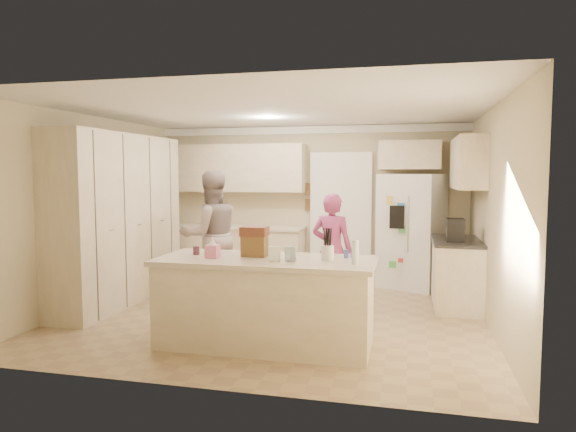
% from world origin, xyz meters
% --- Properties ---
extents(floor, '(5.20, 4.60, 0.02)m').
position_xyz_m(floor, '(0.00, 0.00, -0.01)').
color(floor, '#9C845C').
rests_on(floor, ground).
extents(ceiling, '(5.20, 4.60, 0.02)m').
position_xyz_m(ceiling, '(0.00, 0.00, 2.61)').
color(ceiling, white).
rests_on(ceiling, wall_back).
extents(wall_back, '(5.20, 0.02, 2.60)m').
position_xyz_m(wall_back, '(0.00, 2.31, 1.30)').
color(wall_back, '#C2B48F').
rests_on(wall_back, ground).
extents(wall_front, '(5.20, 0.02, 2.60)m').
position_xyz_m(wall_front, '(0.00, -2.31, 1.30)').
color(wall_front, '#C2B48F').
rests_on(wall_front, ground).
extents(wall_left, '(0.02, 4.60, 2.60)m').
position_xyz_m(wall_left, '(-2.61, 0.00, 1.30)').
color(wall_left, '#C2B48F').
rests_on(wall_left, ground).
extents(wall_right, '(0.02, 4.60, 2.60)m').
position_xyz_m(wall_right, '(2.61, 0.00, 1.30)').
color(wall_right, '#C2B48F').
rests_on(wall_right, ground).
extents(crown_back, '(5.20, 0.08, 0.12)m').
position_xyz_m(crown_back, '(0.00, 2.26, 2.53)').
color(crown_back, white).
rests_on(crown_back, wall_back).
extents(pantry_bank, '(0.60, 2.60, 2.35)m').
position_xyz_m(pantry_bank, '(-2.30, 0.20, 1.18)').
color(pantry_bank, beige).
rests_on(pantry_bank, floor).
extents(back_base_cab, '(2.20, 0.60, 0.88)m').
position_xyz_m(back_base_cab, '(-1.15, 2.00, 0.44)').
color(back_base_cab, beige).
rests_on(back_base_cab, floor).
extents(back_countertop, '(2.24, 0.63, 0.04)m').
position_xyz_m(back_countertop, '(-1.15, 1.99, 0.90)').
color(back_countertop, '#C1B49E').
rests_on(back_countertop, back_base_cab).
extents(back_upper_cab, '(2.20, 0.35, 0.80)m').
position_xyz_m(back_upper_cab, '(-1.15, 2.12, 1.90)').
color(back_upper_cab, beige).
rests_on(back_upper_cab, wall_back).
extents(doorway_opening, '(0.90, 0.06, 2.10)m').
position_xyz_m(doorway_opening, '(0.55, 2.28, 1.05)').
color(doorway_opening, black).
rests_on(doorway_opening, floor).
extents(doorway_casing, '(1.02, 0.03, 2.22)m').
position_xyz_m(doorway_casing, '(0.55, 2.24, 1.05)').
color(doorway_casing, white).
rests_on(doorway_casing, floor).
extents(wall_frame_upper, '(0.15, 0.02, 0.20)m').
position_xyz_m(wall_frame_upper, '(0.02, 2.27, 1.55)').
color(wall_frame_upper, brown).
rests_on(wall_frame_upper, wall_back).
extents(wall_frame_lower, '(0.15, 0.02, 0.20)m').
position_xyz_m(wall_frame_lower, '(0.02, 2.27, 1.28)').
color(wall_frame_lower, brown).
rests_on(wall_frame_lower, wall_back).
extents(refrigerator, '(1.11, 1.00, 1.80)m').
position_xyz_m(refrigerator, '(1.70, 2.06, 0.90)').
color(refrigerator, white).
rests_on(refrigerator, floor).
extents(fridge_seam, '(0.02, 0.02, 1.78)m').
position_xyz_m(fridge_seam, '(1.70, 1.70, 0.90)').
color(fridge_seam, gray).
rests_on(fridge_seam, refrigerator).
extents(fridge_dispenser, '(0.22, 0.03, 0.35)m').
position_xyz_m(fridge_dispenser, '(1.48, 1.69, 1.15)').
color(fridge_dispenser, black).
rests_on(fridge_dispenser, refrigerator).
extents(fridge_handle_l, '(0.02, 0.02, 0.85)m').
position_xyz_m(fridge_handle_l, '(1.65, 1.69, 1.05)').
color(fridge_handle_l, silver).
rests_on(fridge_handle_l, refrigerator).
extents(fridge_handle_r, '(0.02, 0.02, 0.85)m').
position_xyz_m(fridge_handle_r, '(1.75, 1.69, 1.05)').
color(fridge_handle_r, silver).
rests_on(fridge_handle_r, refrigerator).
extents(over_fridge_cab, '(0.95, 0.35, 0.45)m').
position_xyz_m(over_fridge_cab, '(1.65, 2.12, 2.10)').
color(over_fridge_cab, beige).
rests_on(over_fridge_cab, wall_back).
extents(right_base_cab, '(0.60, 1.20, 0.88)m').
position_xyz_m(right_base_cab, '(2.30, 1.00, 0.44)').
color(right_base_cab, beige).
rests_on(right_base_cab, floor).
extents(right_countertop, '(0.63, 1.24, 0.04)m').
position_xyz_m(right_countertop, '(2.29, 1.00, 0.90)').
color(right_countertop, '#2D2B28').
rests_on(right_countertop, right_base_cab).
extents(right_upper_cab, '(0.35, 1.50, 0.70)m').
position_xyz_m(right_upper_cab, '(2.43, 1.20, 1.95)').
color(right_upper_cab, beige).
rests_on(right_upper_cab, wall_right).
extents(coffee_maker, '(0.22, 0.28, 0.30)m').
position_xyz_m(coffee_maker, '(2.25, 0.80, 1.07)').
color(coffee_maker, black).
rests_on(coffee_maker, right_countertop).
extents(island_base, '(2.20, 0.90, 0.88)m').
position_xyz_m(island_base, '(0.20, -1.10, 0.44)').
color(island_base, beige).
rests_on(island_base, floor).
extents(island_top, '(2.28, 0.96, 0.05)m').
position_xyz_m(island_top, '(0.20, -1.10, 0.90)').
color(island_top, '#C1B49E').
rests_on(island_top, island_base).
extents(utensil_crock, '(0.13, 0.13, 0.15)m').
position_xyz_m(utensil_crock, '(0.85, -1.05, 1.00)').
color(utensil_crock, white).
rests_on(utensil_crock, island_top).
extents(tissue_box, '(0.13, 0.13, 0.14)m').
position_xyz_m(tissue_box, '(-0.35, -1.20, 1.00)').
color(tissue_box, pink).
rests_on(tissue_box, island_top).
extents(tissue_plume, '(0.08, 0.08, 0.08)m').
position_xyz_m(tissue_plume, '(-0.35, -1.20, 1.10)').
color(tissue_plume, white).
rests_on(tissue_plume, tissue_box).
extents(dollhouse_body, '(0.26, 0.18, 0.22)m').
position_xyz_m(dollhouse_body, '(0.05, -1.00, 1.04)').
color(dollhouse_body, brown).
rests_on(dollhouse_body, island_top).
extents(dollhouse_roof, '(0.28, 0.20, 0.10)m').
position_xyz_m(dollhouse_roof, '(0.05, -1.00, 1.20)').
color(dollhouse_roof, '#592D1E').
rests_on(dollhouse_roof, dollhouse_body).
extents(jam_jar, '(0.07, 0.07, 0.09)m').
position_xyz_m(jam_jar, '(-0.60, -1.05, 0.97)').
color(jam_jar, '#59263F').
rests_on(jam_jar, island_top).
extents(greeting_card_a, '(0.12, 0.06, 0.16)m').
position_xyz_m(greeting_card_a, '(0.35, -1.30, 1.01)').
color(greeting_card_a, white).
rests_on(greeting_card_a, island_top).
extents(greeting_card_b, '(0.12, 0.05, 0.16)m').
position_xyz_m(greeting_card_b, '(0.50, -1.25, 1.01)').
color(greeting_card_b, silver).
rests_on(greeting_card_b, island_top).
extents(water_bottle, '(0.07, 0.07, 0.24)m').
position_xyz_m(water_bottle, '(1.15, -1.25, 1.04)').
color(water_bottle, silver).
rests_on(water_bottle, island_top).
extents(shaker_salt, '(0.05, 0.05, 0.09)m').
position_xyz_m(shaker_salt, '(1.02, -0.88, 0.97)').
color(shaker_salt, '#3D469A').
rests_on(shaker_salt, island_top).
extents(shaker_pepper, '(0.05, 0.05, 0.09)m').
position_xyz_m(shaker_pepper, '(1.09, -0.88, 0.97)').
color(shaker_pepper, '#3D469A').
rests_on(shaker_pepper, island_top).
extents(teen_boy, '(1.14, 1.10, 1.85)m').
position_xyz_m(teen_boy, '(-1.11, 0.66, 0.92)').
color(teen_boy, gray).
rests_on(teen_boy, floor).
extents(teen_girl, '(0.62, 0.46, 1.55)m').
position_xyz_m(teen_girl, '(0.64, 0.68, 0.77)').
color(teen_girl, '#AE3E96').
rests_on(teen_girl, floor).
extents(fridge_magnets, '(0.76, 0.02, 1.44)m').
position_xyz_m(fridge_magnets, '(1.70, 1.69, 0.90)').
color(fridge_magnets, tan).
rests_on(fridge_magnets, refrigerator).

